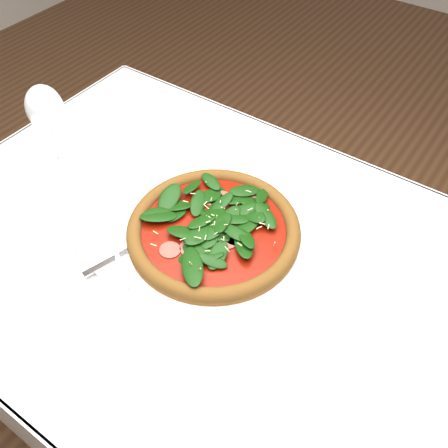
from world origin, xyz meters
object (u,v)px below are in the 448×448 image
Objects in this scene: wine_glass at (45,110)px; napkin at (110,264)px; plate at (214,236)px; pizza at (214,228)px.

wine_glass reaches higher than napkin.
plate is 0.88× the size of pizza.
napkin is at bearing -27.24° from wine_glass.
wine_glass is 1.35× the size of napkin.
plate is 2.03× the size of wine_glass.
wine_glass is at bearing 152.76° from napkin.
wine_glass is at bearing -179.05° from plate.
wine_glass reaches higher than plate.
pizza is at bearing 0.00° from plate.
plate is at bearing 53.97° from napkin.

